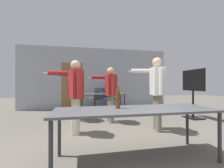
# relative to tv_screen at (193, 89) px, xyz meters

# --- Properties ---
(back_wall) EXTENTS (6.76, 0.12, 2.76)m
(back_wall) POSITION_rel_tv_screen_xyz_m (-2.86, 2.73, 0.43)
(back_wall) COLOR #A3A8B2
(back_wall) RESTS_ON ground_plane
(conference_table_near) EXTENTS (2.33, 0.77, 0.73)m
(conference_table_near) POSITION_rel_tv_screen_xyz_m (-2.76, -2.13, -0.26)
(conference_table_near) COLOR #4C4C51
(conference_table_near) RESTS_ON ground_plane
(conference_table_far) EXTENTS (1.70, 0.73, 0.73)m
(conference_table_far) POSITION_rel_tv_screen_xyz_m (-2.71, 1.58, -0.28)
(conference_table_far) COLOR #4C4C51
(conference_table_far) RESTS_ON ground_plane
(tv_screen) EXTENTS (0.44, 0.95, 1.57)m
(tv_screen) POSITION_rel_tv_screen_xyz_m (0.00, 0.00, 0.00)
(tv_screen) COLOR black
(tv_screen) RESTS_ON ground_plane
(person_far_watching) EXTENTS (0.78, 0.68, 1.58)m
(person_far_watching) POSITION_rel_tv_screen_xyz_m (-2.71, 0.06, 0.00)
(person_far_watching) COLOR slate
(person_far_watching) RESTS_ON ground_plane
(person_right_polo) EXTENTS (0.77, 0.74, 1.73)m
(person_right_polo) POSITION_rel_tv_screen_xyz_m (-1.79, -0.94, 0.10)
(person_right_polo) COLOR slate
(person_right_polo) RESTS_ON ground_plane
(person_center_tall) EXTENTS (0.87, 0.61, 1.63)m
(person_center_tall) POSITION_rel_tv_screen_xyz_m (-3.68, -0.78, 0.03)
(person_center_tall) COLOR beige
(person_center_tall) RESTS_ON ground_plane
(person_left_plaid) EXTENTS (0.77, 0.64, 1.69)m
(person_left_plaid) POSITION_rel_tv_screen_xyz_m (-3.72, 0.49, 0.08)
(person_left_plaid) COLOR #28282D
(person_left_plaid) RESTS_ON ground_plane
(office_chair_mid_tucked) EXTENTS (0.65, 0.67, 0.95)m
(office_chair_mid_tucked) POSITION_rel_tv_screen_xyz_m (-2.93, 2.13, -0.49)
(office_chair_mid_tucked) COLOR black
(office_chair_mid_tucked) RESTS_ON ground_plane
(office_chair_near_pushed) EXTENTS (0.62, 0.65, 0.92)m
(office_chair_near_pushed) POSITION_rel_tv_screen_xyz_m (-2.31, 2.37, -0.51)
(office_chair_near_pushed) COLOR black
(office_chair_near_pushed) RESTS_ON ground_plane
(beer_bottle) EXTENTS (0.07, 0.07, 0.36)m
(beer_bottle) POSITION_rel_tv_screen_xyz_m (-3.01, -2.05, -0.04)
(beer_bottle) COLOR #563314
(beer_bottle) RESTS_ON conference_table_near
(drink_cup) EXTENTS (0.09, 0.09, 0.10)m
(drink_cup) POSITION_rel_tv_screen_xyz_m (-2.75, 1.52, -0.16)
(drink_cup) COLOR #2866A3
(drink_cup) RESTS_ON conference_table_far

